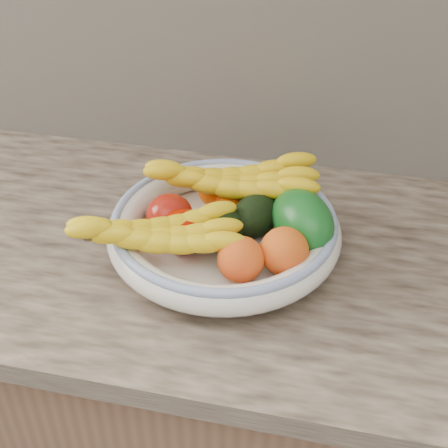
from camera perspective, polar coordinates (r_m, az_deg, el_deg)
kitchen_counter at (r=1.40m, az=0.24°, el=-15.84°), size 2.44×0.66×1.40m
fruit_bowl at (r=1.04m, az=-0.00°, el=-0.51°), size 0.39×0.39×0.08m
clementine_back_left at (r=1.12m, az=-0.93°, el=3.06°), size 0.07×0.07×0.05m
clementine_back_right at (r=1.12m, az=3.19°, el=2.89°), size 0.05×0.05×0.04m
clementine_back_mid at (r=1.09m, az=0.49°, el=1.84°), size 0.06×0.06×0.05m
tomato_left at (r=1.05m, az=-5.00°, el=0.83°), size 0.10×0.10×0.07m
tomato_near_left at (r=1.01m, az=-3.74°, el=-0.73°), size 0.09×0.09×0.07m
avocado_center at (r=1.02m, az=0.09°, el=-0.17°), size 0.09×0.10×0.06m
avocado_right at (r=1.05m, az=2.91°, el=0.84°), size 0.10×0.12×0.07m
green_mango at (r=1.02m, az=7.16°, el=0.29°), size 0.17×0.18×0.12m
peach_front at (r=0.95m, az=1.54°, el=-3.24°), size 0.08×0.08×0.07m
peach_right at (r=0.97m, az=5.53°, el=-2.48°), size 0.09×0.09×0.08m
banana_bunch_back at (r=1.08m, az=0.63°, el=3.62°), size 0.33×0.17×0.09m
banana_bunch_front at (r=0.97m, az=-6.18°, el=-1.23°), size 0.31×0.21×0.08m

